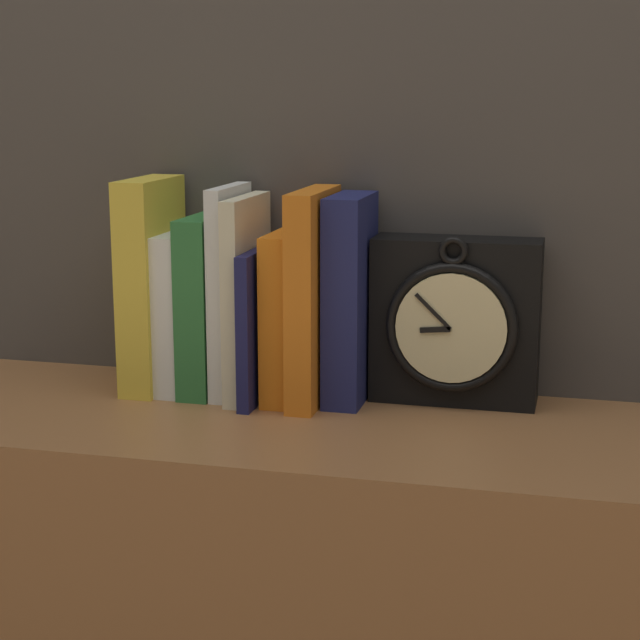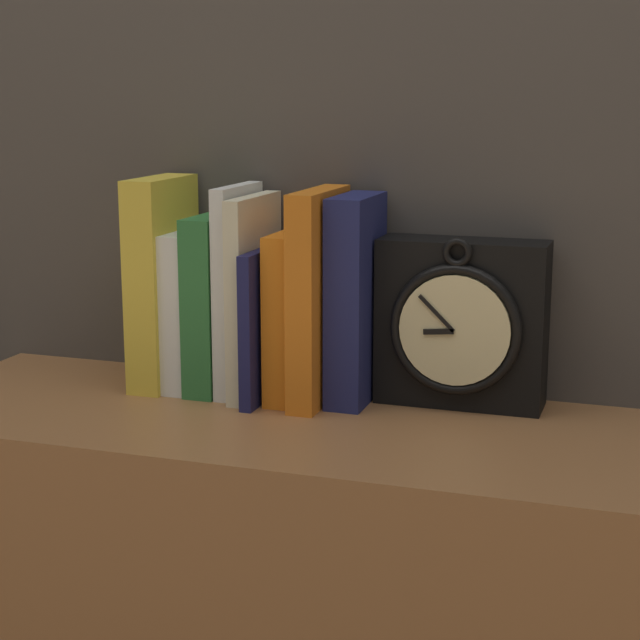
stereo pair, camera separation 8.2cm
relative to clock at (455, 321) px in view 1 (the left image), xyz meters
The scene contains 10 objects.
clock is the anchor object (origin of this frame).
book_slot0_yellow 0.36m from the clock, behind, with size 0.04×0.13×0.25m.
book_slot1_white 0.33m from the clock, behind, with size 0.03×0.12×0.19m.
book_slot2_green 0.29m from the clock, behind, with size 0.04×0.12×0.21m.
book_slot3_white 0.27m from the clock, behind, with size 0.02×0.12×0.25m.
book_slot4_cream 0.24m from the clock, behind, with size 0.02×0.13×0.24m.
book_slot5_navy 0.22m from the clock, behind, with size 0.01×0.15×0.18m.
book_slot6_orange 0.20m from the clock, behind, with size 0.03×0.13×0.20m.
book_slot7_orange 0.16m from the clock, 168.23° to the right, with size 0.03×0.14×0.25m.
book_slot8_navy 0.12m from the clock, behind, with size 0.04×0.11×0.24m.
Camera 1 is at (0.28, -1.08, 1.18)m, focal length 60.00 mm.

